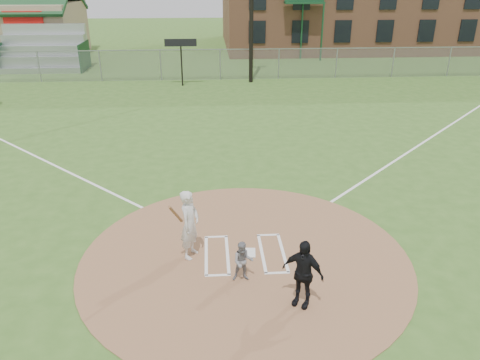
{
  "coord_description": "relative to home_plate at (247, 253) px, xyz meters",
  "views": [
    {
      "loc": [
        -0.82,
        -10.13,
        6.7
      ],
      "look_at": [
        0.0,
        2.0,
        1.3
      ],
      "focal_mm": 35.0,
      "sensor_mm": 36.0,
      "label": 1
    }
  ],
  "objects": [
    {
      "name": "catcher",
      "position": [
        -0.19,
        -1.13,
        0.49
      ],
      "size": [
        0.49,
        0.39,
        1.01
      ],
      "primitive_type": "imported",
      "rotation": [
        0.0,
        0.0,
        -0.01
      ],
      "color": "gray",
      "rests_on": "dirt_circle"
    },
    {
      "name": "clubhouse",
      "position": [
        -18.06,
        32.82,
        2.36
      ],
      "size": [
        12.2,
        8.71,
        6.23
      ],
      "color": "tan",
      "rests_on": "ground"
    },
    {
      "name": "foul_line_third",
      "position": [
        -9.06,
        8.82,
        -0.03
      ],
      "size": [
        17.04,
        17.04,
        0.01
      ],
      "primitive_type": "cube",
      "rotation": [
        0.0,
        0.0,
        0.79
      ],
      "color": "white",
      "rests_on": "ground"
    },
    {
      "name": "home_plate",
      "position": [
        0.0,
        0.0,
        0.0
      ],
      "size": [
        0.47,
        0.47,
        0.03
      ],
      "primitive_type": "cube",
      "rotation": [
        0.0,
        0.0,
        -0.09
      ],
      "color": "white",
      "rests_on": "dirt_circle"
    },
    {
      "name": "dirt_circle",
      "position": [
        -0.06,
        -0.18,
        -0.02
      ],
      "size": [
        8.4,
        8.4,
        0.02
      ],
      "primitive_type": "cylinder",
      "color": "#996B48",
      "rests_on": "ground"
    },
    {
      "name": "batter_at_plate",
      "position": [
        -1.45,
        -0.01,
        0.9
      ],
      "size": [
        0.79,
        1.08,
        1.83
      ],
      "color": "silver",
      "rests_on": "dirt_circle"
    },
    {
      "name": "umpire",
      "position": [
        1.02,
        -2.09,
        0.78
      ],
      "size": [
        1.0,
        0.83,
        1.6
      ],
      "primitive_type": "imported",
      "rotation": [
        0.0,
        0.0,
        -0.57
      ],
      "color": "black",
      "rests_on": "dirt_circle"
    },
    {
      "name": "ground",
      "position": [
        -0.06,
        -0.18,
        -0.03
      ],
      "size": [
        140.0,
        140.0,
        0.0
      ],
      "primitive_type": "plane",
      "color": "#386020",
      "rests_on": "ground"
    },
    {
      "name": "scoreboard_sign",
      "position": [
        -2.56,
        20.02,
        2.35
      ],
      "size": [
        2.0,
        0.1,
        2.93
      ],
      "color": "black",
      "rests_on": "ground"
    },
    {
      "name": "bleachers",
      "position": [
        -13.06,
        26.02,
        1.55
      ],
      "size": [
        6.08,
        3.2,
        3.2
      ],
      "color": "#B7BABF",
      "rests_on": "ground"
    },
    {
      "name": "outfield_fence",
      "position": [
        -0.06,
        21.82,
        0.98
      ],
      "size": [
        56.08,
        0.08,
        2.03
      ],
      "color": "slate",
      "rests_on": "ground"
    },
    {
      "name": "foul_line_first",
      "position": [
        8.94,
        8.82,
        -0.03
      ],
      "size": [
        17.04,
        17.04,
        0.01
      ],
      "primitive_type": "cube",
      "rotation": [
        0.0,
        0.0,
        -0.79
      ],
      "color": "white",
      "rests_on": "ground"
    },
    {
      "name": "batters_boxes",
      "position": [
        -0.06,
        -0.03,
        -0.01
      ],
      "size": [
        2.08,
        1.88,
        0.01
      ],
      "color": "white",
      "rests_on": "dirt_circle"
    }
  ]
}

